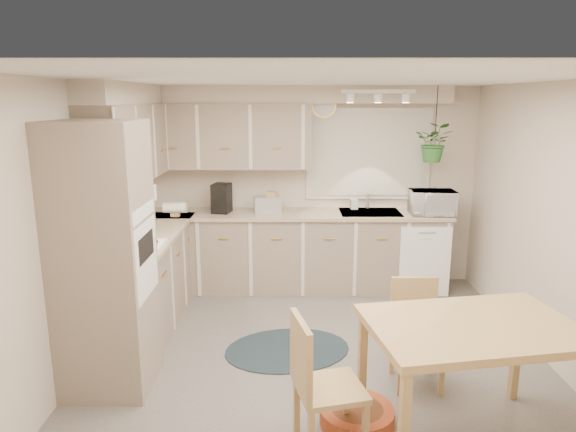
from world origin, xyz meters
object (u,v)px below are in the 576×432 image
object	(u,v)px
chair_back	(418,335)
microwave	(432,200)
chair_left	(330,385)
dining_table	(468,382)
braided_rug	(287,349)
pet_bed	(357,416)

from	to	relation	value
chair_back	microwave	distance (m)	2.28
chair_left	microwave	size ratio (longest dim) A/B	1.82
dining_table	chair_left	size ratio (longest dim) A/B	1.44
chair_back	braided_rug	size ratio (longest dim) A/B	0.73
chair_left	chair_back	world-z (taller)	chair_left
microwave	chair_left	bearing A→B (deg)	-114.60
microwave	pet_bed	bearing A→B (deg)	-113.00
chair_left	braided_rug	xyz separation A→B (m)	(-0.28, 1.35, -0.46)
dining_table	chair_back	world-z (taller)	chair_back
chair_left	microwave	xyz separation A→B (m)	(1.39, 2.86, 0.65)
pet_bed	microwave	world-z (taller)	microwave
dining_table	microwave	world-z (taller)	microwave
microwave	dining_table	bearing A→B (deg)	-98.35
braided_rug	microwave	distance (m)	2.51
pet_bed	microwave	distance (m)	3.04
chair_left	braided_rug	distance (m)	1.46
chair_back	microwave	bearing A→B (deg)	-107.09
dining_table	chair_back	size ratio (longest dim) A/B	1.58
chair_back	braided_rug	bearing A→B (deg)	-28.60
braided_rug	pet_bed	size ratio (longest dim) A/B	2.18
dining_table	microwave	xyz separation A→B (m)	(0.47, 2.76, 0.69)
dining_table	chair_back	xyz separation A→B (m)	(-0.17, 0.69, 0.00)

